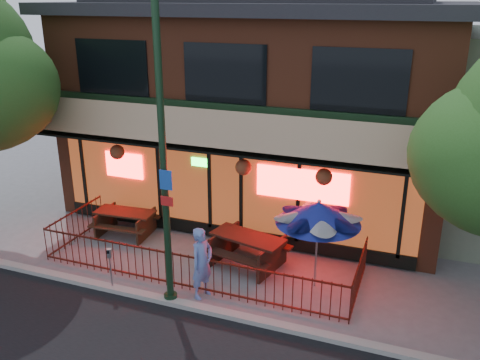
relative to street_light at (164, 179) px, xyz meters
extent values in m
plane|color=gray|center=(0.00, 0.40, -3.15)|extent=(80.00, 80.00, 0.00)
cube|color=#999993|center=(0.00, -0.10, -3.09)|extent=(80.00, 0.25, 0.12)
cube|color=brown|center=(0.00, 7.60, 0.10)|extent=(12.00, 8.00, 6.50)
cube|color=#59230F|center=(0.00, 3.58, -1.50)|extent=(11.00, 0.06, 2.60)
cube|color=#FF0C0C|center=(2.30, 3.50, -1.05)|extent=(2.60, 0.04, 0.90)
cube|color=#FF0C0C|center=(-3.40, 3.50, -1.15)|extent=(1.30, 0.04, 0.80)
cube|color=tan|center=(0.00, 3.10, 0.40)|extent=(12.20, 1.33, 1.26)
cube|color=black|center=(-3.60, 3.58, 1.85)|extent=(2.40, 0.06, 1.60)
cube|color=black|center=(0.00, 3.58, 1.85)|extent=(2.40, 0.06, 1.60)
cube|color=black|center=(3.60, 3.58, 1.85)|extent=(2.40, 0.06, 1.60)
cube|color=black|center=(0.00, 3.55, -2.90)|extent=(11.00, 0.12, 0.40)
cube|color=#FFC672|center=(5.60, 3.42, -0.60)|extent=(0.18, 0.18, 0.32)
cube|color=#45160E|center=(0.00, 0.60, -2.20)|extent=(8.40, 0.04, 0.04)
cube|color=#45160E|center=(0.00, 0.60, -3.03)|extent=(8.40, 0.04, 0.04)
cube|color=#45160E|center=(-4.20, 1.90, -2.20)|extent=(0.04, 2.60, 0.04)
cube|color=#45160E|center=(4.20, 1.90, -2.20)|extent=(0.04, 2.60, 0.04)
cylinder|color=#45160E|center=(0.00, 0.60, -2.65)|extent=(0.02, 0.02, 1.00)
cylinder|color=#16321D|center=(0.00, 0.00, 0.35)|extent=(0.16, 0.16, 7.00)
cylinder|color=#16321D|center=(0.00, 0.00, -3.05)|extent=(0.32, 0.32, 0.20)
cube|color=#194CB2|center=(0.12, -0.15, 0.05)|extent=(0.30, 0.02, 0.45)
cube|color=red|center=(0.12, -0.15, -0.45)|extent=(0.30, 0.02, 0.22)
cube|color=#3C2416|center=(-3.75, 2.74, -2.78)|extent=(0.17, 1.31, 0.75)
cube|color=#3C2416|center=(-2.34, 2.86, -2.78)|extent=(0.17, 1.31, 0.75)
cube|color=#3C2416|center=(-3.04, 2.80, -2.40)|extent=(1.87, 0.90, 0.06)
cube|color=#3C2416|center=(-3.00, 2.25, -2.71)|extent=(1.83, 0.43, 0.05)
cube|color=#3C2416|center=(-3.09, 3.35, -2.71)|extent=(1.83, 0.43, 0.05)
cube|color=#331912|center=(0.36, 2.53, -2.73)|extent=(0.39, 1.44, 0.83)
cube|color=#331912|center=(1.90, 2.19, -2.73)|extent=(0.39, 1.44, 0.83)
cube|color=#331912|center=(1.13, 2.36, -2.32)|extent=(2.16, 1.27, 0.07)
cube|color=#331912|center=(1.00, 1.76, -2.65)|extent=(2.04, 0.75, 0.06)
cube|color=#331912|center=(1.27, 2.96, -2.65)|extent=(2.04, 0.75, 0.06)
cylinder|color=gray|center=(3.11, 1.91, -2.06)|extent=(0.05, 0.05, 2.19)
cone|color=navy|center=(3.11, 1.91, -1.11)|extent=(2.09, 2.09, 0.55)
sphere|color=gray|center=(3.11, 1.91, -0.81)|extent=(0.10, 0.10, 0.10)
imported|color=#6380C7|center=(0.62, 0.50, -2.24)|extent=(0.61, 0.76, 1.82)
cylinder|color=gray|center=(-1.61, -0.08, -2.68)|extent=(0.04, 0.04, 0.94)
cube|color=gray|center=(-1.61, -0.08, -2.11)|extent=(0.13, 0.12, 0.24)
cube|color=black|center=(-1.61, -0.12, -2.06)|extent=(0.06, 0.03, 0.09)
camera|label=1|loc=(5.31, -9.31, 3.83)|focal=38.00mm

